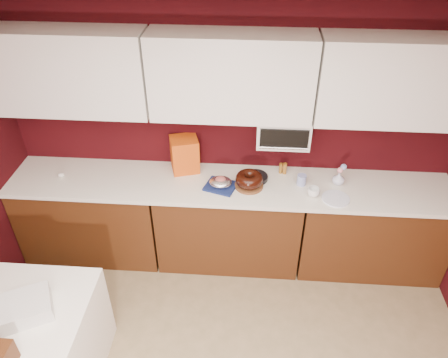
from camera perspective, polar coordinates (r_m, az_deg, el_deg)
ceiling at (r=1.41m, az=-3.84°, el=4.83°), size 4.00×4.50×0.02m
wall_back at (r=3.98m, az=1.02°, el=6.13°), size 4.00×0.02×2.50m
base_cabinet_left at (r=4.47m, az=-16.74°, el=-4.67°), size 1.31×0.58×0.86m
base_cabinet_center at (r=4.20m, az=0.65°, el=-5.74°), size 1.31×0.58×0.86m
base_cabinet_right at (r=4.36m, az=18.55°, el=-6.30°), size 1.31×0.58×0.86m
countertop at (r=3.92m, az=0.70°, el=-0.83°), size 4.00×0.62×0.04m
upper_cabinet_left at (r=3.87m, az=-19.73°, el=13.02°), size 1.31×0.33×0.70m
upper_cabinet_center at (r=3.56m, az=0.96°, el=13.21°), size 1.31×0.33×0.70m
upper_cabinet_right at (r=3.74m, az=22.28°, el=11.67°), size 1.31×0.33×0.70m
toaster_oven at (r=3.79m, az=7.75°, el=6.38°), size 0.45×0.30×0.25m
toaster_oven_door at (r=3.65m, az=7.84°, el=5.15°), size 0.40×0.02×0.18m
toaster_oven_handle at (r=3.68m, az=7.76°, el=4.02°), size 0.42×0.02×0.02m
dining_table at (r=3.72m, az=-24.22°, el=-18.64°), size 1.00×0.80×0.75m
cake_base at (r=3.87m, az=3.27°, el=-0.84°), size 0.27×0.27×0.02m
bundt_cake at (r=3.83m, az=3.31°, el=-0.02°), size 0.30×0.30×0.10m
navy_towel at (r=3.86m, az=-0.44°, el=-0.93°), size 0.32×0.29×0.02m
foil_ham_nest at (r=3.83m, az=-0.44°, el=-0.40°), size 0.22×0.19×0.07m
roasted_ham at (r=3.82m, az=-0.45°, el=-0.09°), size 0.12×0.11×0.06m
pandoro_box at (r=4.02m, az=-5.16°, el=3.23°), size 0.30×0.28×0.33m
dark_pan at (r=3.96m, az=4.17°, el=0.21°), size 0.26×0.26×0.04m
coffee_mug at (r=3.81m, az=11.62°, el=-1.58°), size 0.13×0.13×0.10m
blue_jar at (r=3.93m, az=10.09°, el=-0.11°), size 0.09×0.09×0.10m
flower_vase at (r=4.00m, az=14.75°, el=0.16°), size 0.10×0.10×0.13m
flower_pink at (r=3.95m, az=14.93°, el=1.12°), size 0.05×0.05×0.05m
flower_blue at (r=3.96m, az=15.36°, el=1.53°), size 0.05×0.05×0.05m
china_plate at (r=3.85m, az=14.38°, el=-2.49°), size 0.24×0.24×0.01m
amber_bottle at (r=4.04m, az=7.94°, el=1.37°), size 0.05×0.05×0.11m
egg_left at (r=4.25m, az=-20.56°, el=0.48°), size 0.06×0.05×0.04m
egg_right at (r=4.25m, az=-20.48°, el=0.51°), size 0.06×0.05×0.04m
newspaper_stack at (r=3.33m, az=-24.52°, el=-15.05°), size 0.42×0.40×0.12m
amber_bottle_tall at (r=4.05m, az=7.42°, el=1.41°), size 0.03×0.03×0.10m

